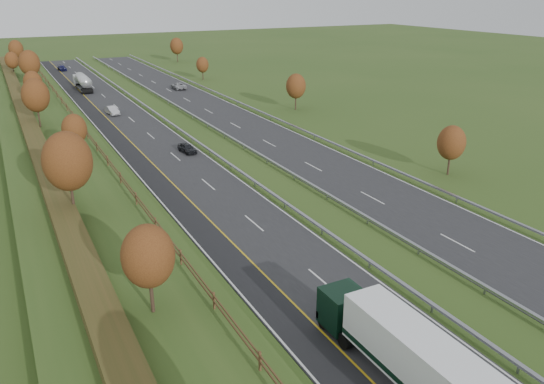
{
  "coord_description": "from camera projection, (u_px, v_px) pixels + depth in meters",
  "views": [
    {
      "loc": [
        -18.47,
        -18.46,
        20.9
      ],
      "look_at": [
        3.97,
        24.52,
        2.2
      ],
      "focal_mm": 35.0,
      "sensor_mm": 36.0,
      "label": 1
    }
  ],
  "objects": [
    {
      "name": "embankment_left",
      "position": [
        48.0,
        140.0,
        74.42
      ],
      "size": [
        12.0,
        200.0,
        2.0
      ],
      "primitive_type": "cube",
      "color": "#304B1A",
      "rests_on": "ground"
    },
    {
      "name": "lane_markings",
      "position": [
        181.0,
        130.0,
        83.04
      ],
      "size": [
        26.75,
        200.0,
        0.01
      ],
      "color": "silver",
      "rests_on": "near_carriageway"
    },
    {
      "name": "trees_far",
      "position": [
        240.0,
        70.0,
        115.89
      ],
      "size": [
        8.45,
        118.6,
        7.12
      ],
      "color": "#2D2116",
      "rests_on": "ground"
    },
    {
      "name": "near_carriageway",
      "position": [
        141.0,
        135.0,
        80.38
      ],
      "size": [
        10.5,
        200.0,
        0.04
      ],
      "primitive_type": "cube",
      "color": "black",
      "rests_on": "ground"
    },
    {
      "name": "trees_left",
      "position": [
        48.0,
        106.0,
        69.85
      ],
      "size": [
        6.64,
        164.3,
        7.66
      ],
      "color": "#2D2116",
      "rests_on": "embankment_left"
    },
    {
      "name": "median_barrier_far",
      "position": [
        207.0,
        124.0,
        84.84
      ],
      "size": [
        0.32,
        200.0,
        0.71
      ],
      "color": "gray",
      "rests_on": "ground"
    },
    {
      "name": "fence_left",
      "position": [
        81.0,
        125.0,
        75.4
      ],
      "size": [
        0.12,
        189.06,
        1.2
      ],
      "color": "#422B19",
      "rests_on": "embankment_left"
    },
    {
      "name": "hard_shoulder",
      "position": [
        116.0,
        138.0,
        78.76
      ],
      "size": [
        3.0,
        200.0,
        0.04
      ],
      "primitive_type": "cube",
      "color": "black",
      "rests_on": "ground"
    },
    {
      "name": "car_oncoming",
      "position": [
        178.0,
        86.0,
        116.95
      ],
      "size": [
        2.46,
        5.2,
        1.43
      ],
      "primitive_type": "imported",
      "rotation": [
        0.0,
        0.0,
        3.13
      ],
      "color": "#A7A8AC",
      "rests_on": "far_carriageway"
    },
    {
      "name": "outer_barrier_far",
      "position": [
        271.0,
        116.0,
        89.8
      ],
      "size": [
        0.32,
        200.0,
        0.71
      ],
      "color": "gray",
      "rests_on": "ground"
    },
    {
      "name": "far_carriageway",
      "position": [
        240.0,
        123.0,
        87.51
      ],
      "size": [
        10.5,
        200.0,
        0.04
      ],
      "primitive_type": "cube",
      "color": "black",
      "rests_on": "ground"
    },
    {
      "name": "car_small_far",
      "position": [
        62.0,
        68.0,
        143.19
      ],
      "size": [
        2.09,
        4.64,
        1.32
      ],
      "primitive_type": "imported",
      "rotation": [
        0.0,
        0.0,
        0.05
      ],
      "color": "#161745",
      "rests_on": "near_carriageway"
    },
    {
      "name": "road_tanker",
      "position": [
        83.0,
        82.0,
        115.37
      ],
      "size": [
        2.4,
        11.22,
        3.46
      ],
      "color": "silver",
      "rests_on": "near_carriageway"
    },
    {
      "name": "car_dark_near",
      "position": [
        187.0,
        148.0,
        71.69
      ],
      "size": [
        1.92,
        3.87,
        1.27
      ],
      "primitive_type": "imported",
      "rotation": [
        0.0,
        0.0,
        0.12
      ],
      "color": "black",
      "rests_on": "near_carriageway"
    },
    {
      "name": "box_lorry",
      "position": [
        422.0,
        366.0,
        27.82
      ],
      "size": [
        2.58,
        16.28,
        4.06
      ],
      "color": "black",
      "rests_on": "near_carriageway"
    },
    {
      "name": "car_silver_mid",
      "position": [
        112.0,
        110.0,
        93.39
      ],
      "size": [
        1.94,
        4.47,
        1.43
      ],
      "primitive_type": "imported",
      "rotation": [
        0.0,
        0.0,
        0.1
      ],
      "color": "#AAAAAF",
      "rests_on": "near_carriageway"
    },
    {
      "name": "hedge_left",
      "position": [
        31.0,
        131.0,
        73.0
      ],
      "size": [
        2.2,
        180.0,
        1.1
      ],
      "primitive_type": "cube",
      "color": "#383917",
      "rests_on": "embankment_left"
    },
    {
      "name": "median_barrier_near",
      "position": [
        177.0,
        127.0,
        82.63
      ],
      "size": [
        0.32,
        200.0,
        0.71
      ],
      "color": "gray",
      "rests_on": "ground"
    },
    {
      "name": "ground",
      "position": [
        202.0,
        137.0,
        79.71
      ],
      "size": [
        400.0,
        400.0,
        0.0
      ],
      "primitive_type": "plane",
      "color": "#304B1A",
      "rests_on": "ground"
    }
  ]
}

